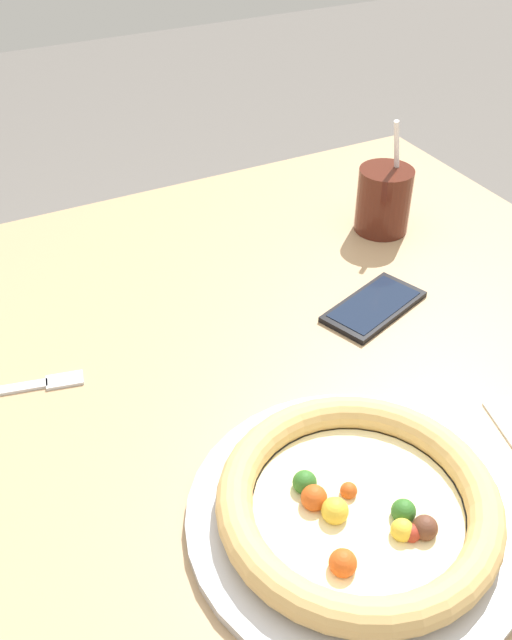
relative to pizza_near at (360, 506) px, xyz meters
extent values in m
cube|color=tan|center=(0.00, 0.28, -0.04)|extent=(1.20, 0.96, 0.04)
cylinder|color=#826748|center=(0.52, 0.68, -0.42)|extent=(0.07, 0.07, 0.71)
cylinder|color=#B7B7BC|center=(0.00, 0.00, -0.02)|extent=(0.33, 0.33, 0.01)
cylinder|color=beige|center=(0.00, 0.00, 0.00)|extent=(0.20, 0.20, 0.01)
torus|color=tan|center=(0.00, 0.00, 0.01)|extent=(0.28, 0.28, 0.04)
sphere|color=gold|center=(-0.03, 0.00, 0.01)|extent=(0.03, 0.03, 0.03)
sphere|color=#BF4C19|center=(0.00, 0.02, 0.01)|extent=(0.02, 0.02, 0.02)
sphere|color=#BF4C19|center=(-0.05, -0.05, 0.01)|extent=(0.03, 0.03, 0.03)
sphere|color=brown|center=(0.04, -0.05, 0.01)|extent=(0.02, 0.02, 0.02)
sphere|color=gold|center=(0.02, -0.05, 0.01)|extent=(0.02, 0.02, 0.02)
sphere|color=#BF4C19|center=(-0.04, 0.02, 0.01)|extent=(0.03, 0.03, 0.03)
sphere|color=#2D6623|center=(0.03, -0.03, 0.01)|extent=(0.02, 0.02, 0.02)
sphere|color=#2D6623|center=(-0.04, 0.04, 0.01)|extent=(0.02, 0.02, 0.02)
sphere|color=maroon|center=(0.02, -0.05, 0.01)|extent=(0.02, 0.02, 0.02)
cylinder|color=#4C1E14|center=(0.35, 0.46, 0.03)|extent=(0.09, 0.09, 0.10)
cylinder|color=white|center=(0.36, 0.46, 0.11)|extent=(0.03, 0.02, 0.09)
cube|color=silver|center=(-0.20, 0.33, -0.02)|extent=(0.05, 0.03, 0.00)
cube|color=black|center=(0.21, 0.28, -0.02)|extent=(0.17, 0.12, 0.01)
cube|color=#192338|center=(0.21, 0.28, -0.01)|extent=(0.15, 0.10, 0.00)
camera|label=1|loc=(-0.29, -0.34, 0.56)|focal=39.90mm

